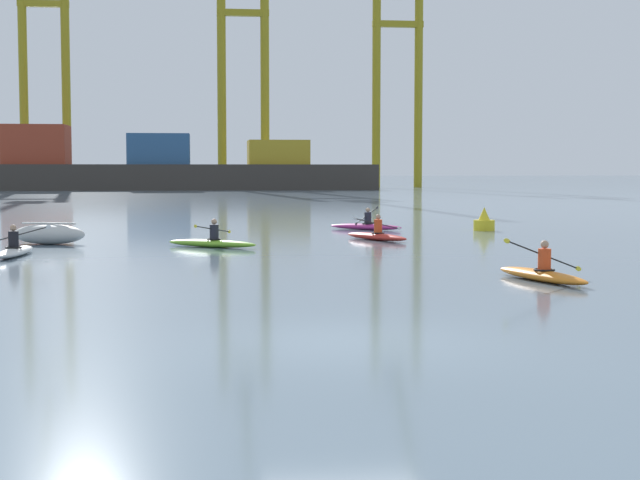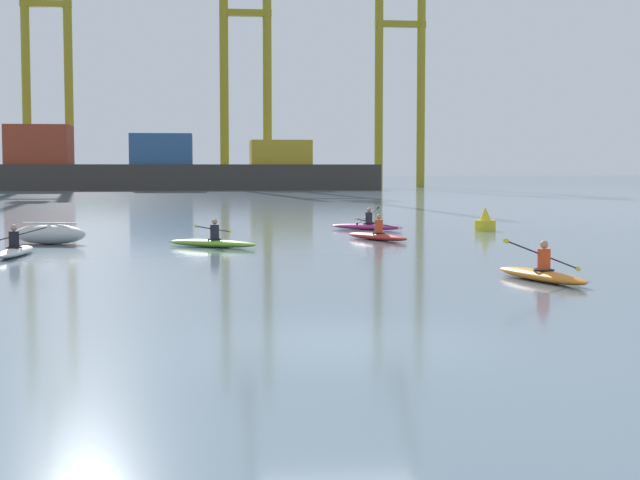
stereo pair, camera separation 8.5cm
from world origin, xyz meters
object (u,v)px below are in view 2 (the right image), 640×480
object	(u,v)px
capsized_dinghy	(50,234)
kayak_white	(15,250)
container_barge	(157,170)
kayak_magenta	(367,226)
gantry_crane_west_mid	(246,52)
gantry_crane_west	(46,46)
channel_buoy	(485,222)
kayak_lime	(213,242)
kayak_red	(377,235)
kayak_orange	(541,274)
gantry_crane_east_mid	(401,56)

from	to	relation	value
capsized_dinghy	kayak_white	size ratio (longest dim) A/B	0.82
container_barge	kayak_magenta	bearing A→B (deg)	-81.03
gantry_crane_west_mid	gantry_crane_west	bearing A→B (deg)	170.88
channel_buoy	kayak_lime	size ratio (longest dim) A/B	0.31
kayak_lime	kayak_red	bearing A→B (deg)	23.09
gantry_crane_west_mid	channel_buoy	world-z (taller)	gantry_crane_west_mid
kayak_magenta	kayak_red	size ratio (longest dim) A/B	0.95
kayak_white	kayak_red	size ratio (longest dim) A/B	1.05
capsized_dinghy	kayak_red	bearing A→B (deg)	3.07
capsized_dinghy	gantry_crane_west	bearing A→B (deg)	99.05
kayak_orange	kayak_white	bearing A→B (deg)	149.05
gantry_crane_west	channel_buoy	world-z (taller)	gantry_crane_west
container_barge	gantry_crane_east_mid	xyz separation A→B (m)	(34.18, 12.74, 16.31)
kayak_magenta	kayak_red	distance (m)	6.14
gantry_crane_west_mid	channel_buoy	bearing A→B (deg)	-86.09
channel_buoy	kayak_white	world-z (taller)	channel_buoy
container_barge	kayak_red	bearing A→B (deg)	-82.02
container_barge	gantry_crane_west_mid	size ratio (longest dim) A/B	1.45
kayak_orange	kayak_lime	xyz separation A→B (m)	(-7.55, 10.76, 0.00)
gantry_crane_west	channel_buoy	distance (m)	105.65
kayak_orange	kayak_lime	size ratio (longest dim) A/B	1.08
container_barge	kayak_white	size ratio (longest dim) A/B	16.08
capsized_dinghy	gantry_crane_east_mid	bearing A→B (deg)	72.24
gantry_crane_west_mid	gantry_crane_east_mid	xyz separation A→B (m)	(22.44, 4.13, 0.25)
capsized_dinghy	kayak_red	xyz separation A→B (m)	(11.64, 0.62, -0.18)
gantry_crane_west_mid	kayak_red	bearing A→B (deg)	-89.48
container_barge	channel_buoy	world-z (taller)	container_barge
gantry_crane_west	gantry_crane_west_mid	world-z (taller)	gantry_crane_west
channel_buoy	kayak_magenta	bearing A→B (deg)	166.55
gantry_crane_west	kayak_white	bearing A→B (deg)	-81.48
capsized_dinghy	kayak_red	distance (m)	11.65
kayak_orange	gantry_crane_west_mid	bearing A→B (deg)	91.24
container_barge	gantry_crane_west_mid	distance (m)	21.67
gantry_crane_west	kayak_orange	bearing A→B (deg)	-75.71
kayak_white	kayak_red	world-z (taller)	kayak_white
gantry_crane_west	gantry_crane_east_mid	distance (m)	49.72
kayak_magenta	kayak_orange	xyz separation A→B (m)	(0.89, -19.44, 0.00)
capsized_dinghy	channel_buoy	size ratio (longest dim) A/B	2.80
capsized_dinghy	kayak_orange	size ratio (longest dim) A/B	0.82
kayak_white	kayak_orange	bearing A→B (deg)	-30.95
container_barge	kayak_magenta	distance (m)	85.20
kayak_magenta	kayak_lime	xyz separation A→B (m)	(-6.66, -8.68, 0.00)
gantry_crane_west	capsized_dinghy	world-z (taller)	gantry_crane_west
kayak_orange	kayak_red	bearing A→B (deg)	96.50
kayak_orange	gantry_crane_east_mid	bearing A→B (deg)	80.23
container_barge	kayak_orange	world-z (taller)	container_barge
kayak_white	kayak_red	xyz separation A→B (m)	(11.91, 5.27, 0.00)
gantry_crane_west	gantry_crane_west_mid	xyz separation A→B (m)	(27.27, -4.38, -0.90)
kayak_lime	kayak_orange	bearing A→B (deg)	-54.94
kayak_lime	capsized_dinghy	bearing A→B (deg)	160.85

